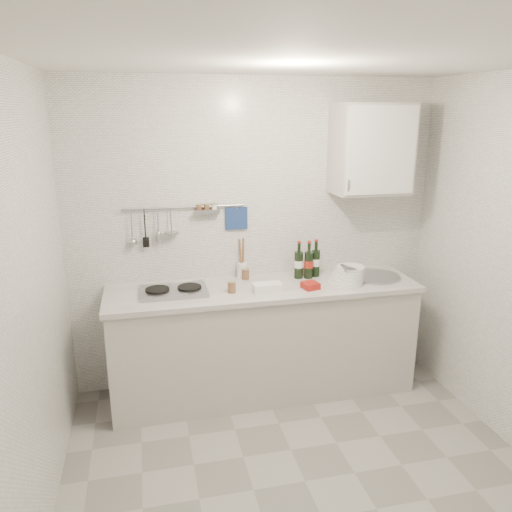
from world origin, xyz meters
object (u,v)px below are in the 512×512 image
Objects in this scene: wall_cabinet at (372,149)px; plate_stack_hob at (185,288)px; plate_stack_sink at (348,276)px; wine_bottles at (308,259)px; utensil_crock at (242,268)px.

wall_cabinet is 2.41× the size of plate_stack_hob.
plate_stack_sink is (-0.23, -0.20, -0.97)m from wall_cabinet.
utensil_crock is (-0.52, 0.12, -0.08)m from wine_bottles.
utensil_crock reaches higher than plate_stack_sink.
wine_bottles is 0.54m from utensil_crock.
wine_bottles reaches higher than plate_stack_hob.
wall_cabinet reaches higher than wine_bottles.
wine_bottles is 0.91× the size of utensil_crock.
wall_cabinet is 1.01m from wine_bottles.
plate_stack_hob is 1.29m from plate_stack_sink.
wine_bottles is at bearing -13.27° from utensil_crock.
utensil_crock is at bearing 157.27° from plate_stack_sink.
utensil_crock is (0.49, 0.19, 0.07)m from plate_stack_hob.
utensil_crock is at bearing 21.64° from plate_stack_hob.
utensil_crock is at bearing 166.73° from wine_bottles.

